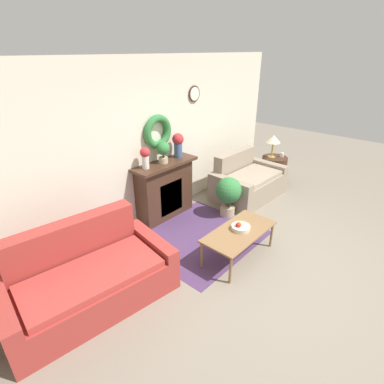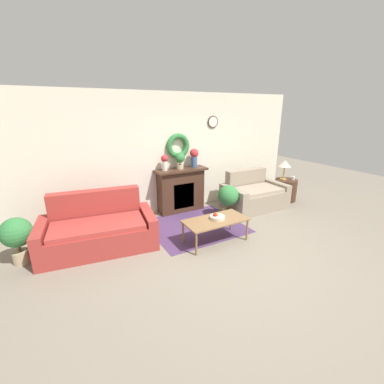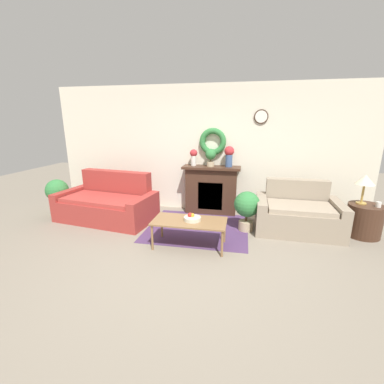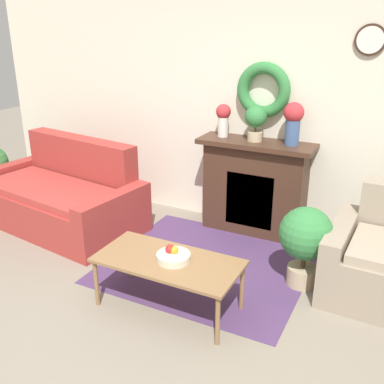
{
  "view_description": "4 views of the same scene",
  "coord_description": "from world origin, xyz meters",
  "px_view_note": "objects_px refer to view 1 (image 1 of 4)",
  "views": [
    {
      "loc": [
        -3.1,
        -1.3,
        2.77
      ],
      "look_at": [
        -0.24,
        1.26,
        0.93
      ],
      "focal_mm": 28.0,
      "sensor_mm": 36.0,
      "label": 1
    },
    {
      "loc": [
        -2.4,
        -2.91,
        2.34
      ],
      "look_at": [
        -0.03,
        1.38,
        0.74
      ],
      "focal_mm": 24.0,
      "sensor_mm": 36.0,
      "label": 2
    },
    {
      "loc": [
        0.8,
        -3.1,
        1.93
      ],
      "look_at": [
        -0.06,
        1.16,
        0.75
      ],
      "focal_mm": 24.0,
      "sensor_mm": 36.0,
      "label": 3
    },
    {
      "loc": [
        1.59,
        -2.1,
        2.22
      ],
      "look_at": [
        -0.13,
        1.3,
        0.74
      ],
      "focal_mm": 42.0,
      "sensor_mm": 36.0,
      "label": 4
    }
  ],
  "objects_px": {
    "fireplace": "(165,189)",
    "table_lamp": "(273,140)",
    "side_table_by_loveseat": "(274,169)",
    "potted_plant_floor_by_loveseat": "(228,193)",
    "coffee_table": "(239,233)",
    "fruit_bowl": "(240,227)",
    "couch_left": "(88,278)",
    "loveseat_right": "(247,182)",
    "vase_on_mantel_right": "(178,143)",
    "potted_plant_on_mantel": "(163,150)",
    "mug": "(282,155)",
    "vase_on_mantel_left": "(145,156)"
  },
  "relations": [
    {
      "from": "loveseat_right",
      "to": "coffee_table",
      "type": "relative_size",
      "value": 1.28
    },
    {
      "from": "vase_on_mantel_left",
      "to": "potted_plant_floor_by_loveseat",
      "type": "bearing_deg",
      "value": -36.25
    },
    {
      "from": "fireplace",
      "to": "coffee_table",
      "type": "xyz_separation_m",
      "value": [
        -0.13,
        -1.66,
        -0.12
      ]
    },
    {
      "from": "table_lamp",
      "to": "mug",
      "type": "bearing_deg",
      "value": -38.16
    },
    {
      "from": "coffee_table",
      "to": "fruit_bowl",
      "type": "xyz_separation_m",
      "value": [
        0.04,
        0.01,
        0.08
      ]
    },
    {
      "from": "potted_plant_floor_by_loveseat",
      "to": "mug",
      "type": "bearing_deg",
      "value": 1.56
    },
    {
      "from": "table_lamp",
      "to": "vase_on_mantel_right",
      "type": "relative_size",
      "value": 1.19
    },
    {
      "from": "fireplace",
      "to": "table_lamp",
      "type": "relative_size",
      "value": 2.39
    },
    {
      "from": "potted_plant_on_mantel",
      "to": "potted_plant_floor_by_loveseat",
      "type": "relative_size",
      "value": 0.5
    },
    {
      "from": "fruit_bowl",
      "to": "side_table_by_loveseat",
      "type": "relative_size",
      "value": 0.47
    },
    {
      "from": "side_table_by_loveseat",
      "to": "vase_on_mantel_right",
      "type": "distance_m",
      "value": 2.69
    },
    {
      "from": "fireplace",
      "to": "table_lamp",
      "type": "height_order",
      "value": "table_lamp"
    },
    {
      "from": "couch_left",
      "to": "side_table_by_loveseat",
      "type": "bearing_deg",
      "value": 9.3
    },
    {
      "from": "fireplace",
      "to": "vase_on_mantel_right",
      "type": "xyz_separation_m",
      "value": [
        0.36,
        0.01,
        0.76
      ]
    },
    {
      "from": "vase_on_mantel_left",
      "to": "vase_on_mantel_right",
      "type": "xyz_separation_m",
      "value": [
        0.75,
        0.0,
        0.05
      ]
    },
    {
      "from": "couch_left",
      "to": "side_table_by_loveseat",
      "type": "distance_m",
      "value": 4.78
    },
    {
      "from": "fireplace",
      "to": "side_table_by_loveseat",
      "type": "bearing_deg",
      "value": -13.79
    },
    {
      "from": "vase_on_mantel_right",
      "to": "loveseat_right",
      "type": "bearing_deg",
      "value": -26.69
    },
    {
      "from": "mug",
      "to": "potted_plant_on_mantel",
      "type": "distance_m",
      "value": 3.08
    },
    {
      "from": "mug",
      "to": "vase_on_mantel_right",
      "type": "distance_m",
      "value": 2.73
    },
    {
      "from": "fireplace",
      "to": "potted_plant_floor_by_loveseat",
      "type": "distance_m",
      "value": 1.13
    },
    {
      "from": "side_table_by_loveseat",
      "to": "potted_plant_on_mantel",
      "type": "bearing_deg",
      "value": 166.6
    },
    {
      "from": "potted_plant_on_mantel",
      "to": "vase_on_mantel_right",
      "type": "bearing_deg",
      "value": 3.01
    },
    {
      "from": "coffee_table",
      "to": "fruit_bowl",
      "type": "distance_m",
      "value": 0.09
    },
    {
      "from": "side_table_by_loveseat",
      "to": "potted_plant_floor_by_loveseat",
      "type": "distance_m",
      "value": 2.02
    },
    {
      "from": "side_table_by_loveseat",
      "to": "potted_plant_floor_by_loveseat",
      "type": "xyz_separation_m",
      "value": [
        -2.0,
        -0.16,
        0.17
      ]
    },
    {
      "from": "couch_left",
      "to": "loveseat_right",
      "type": "xyz_separation_m",
      "value": [
        3.69,
        0.14,
        -0.0
      ]
    },
    {
      "from": "mug",
      "to": "coffee_table",
      "type": "bearing_deg",
      "value": -163.72
    },
    {
      "from": "potted_plant_floor_by_loveseat",
      "to": "vase_on_mantel_left",
      "type": "bearing_deg",
      "value": 143.75
    },
    {
      "from": "potted_plant_floor_by_loveseat",
      "to": "loveseat_right",
      "type": "bearing_deg",
      "value": 11.22
    },
    {
      "from": "coffee_table",
      "to": "potted_plant_on_mantel",
      "type": "distance_m",
      "value": 1.85
    },
    {
      "from": "fireplace",
      "to": "coffee_table",
      "type": "bearing_deg",
      "value": -94.51
    },
    {
      "from": "side_table_by_loveseat",
      "to": "fireplace",
      "type": "bearing_deg",
      "value": 166.21
    },
    {
      "from": "loveseat_right",
      "to": "mug",
      "type": "relative_size",
      "value": 16.12
    },
    {
      "from": "potted_plant_floor_by_loveseat",
      "to": "fruit_bowl",
      "type": "bearing_deg",
      "value": -136.2
    },
    {
      "from": "fruit_bowl",
      "to": "potted_plant_on_mantel",
      "type": "bearing_deg",
      "value": 87.62
    },
    {
      "from": "vase_on_mantel_right",
      "to": "potted_plant_floor_by_loveseat",
      "type": "height_order",
      "value": "vase_on_mantel_right"
    },
    {
      "from": "loveseat_right",
      "to": "table_lamp",
      "type": "bearing_deg",
      "value": 3.43
    },
    {
      "from": "coffee_table",
      "to": "potted_plant_floor_by_loveseat",
      "type": "distance_m",
      "value": 1.21
    },
    {
      "from": "couch_left",
      "to": "potted_plant_on_mantel",
      "type": "distance_m",
      "value": 2.34
    },
    {
      "from": "coffee_table",
      "to": "vase_on_mantel_right",
      "type": "bearing_deg",
      "value": 73.63
    },
    {
      "from": "table_lamp",
      "to": "vase_on_mantel_left",
      "type": "bearing_deg",
      "value": 168.5
    },
    {
      "from": "fireplace",
      "to": "coffee_table",
      "type": "height_order",
      "value": "fireplace"
    },
    {
      "from": "fireplace",
      "to": "side_table_by_loveseat",
      "type": "distance_m",
      "value": 2.85
    },
    {
      "from": "coffee_table",
      "to": "couch_left",
      "type": "bearing_deg",
      "value": 155.34
    },
    {
      "from": "potted_plant_on_mantel",
      "to": "fireplace",
      "type": "bearing_deg",
      "value": 32.61
    },
    {
      "from": "side_table_by_loveseat",
      "to": "mug",
      "type": "xyz_separation_m",
      "value": [
        0.13,
        -0.1,
        0.33
      ]
    },
    {
      "from": "side_table_by_loveseat",
      "to": "potted_plant_on_mantel",
      "type": "height_order",
      "value": "potted_plant_on_mantel"
    },
    {
      "from": "fruit_bowl",
      "to": "fireplace",
      "type": "bearing_deg",
      "value": 86.86
    },
    {
      "from": "couch_left",
      "to": "potted_plant_on_mantel",
      "type": "xyz_separation_m",
      "value": [
        2.0,
        0.78,
        0.93
      ]
    }
  ]
}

